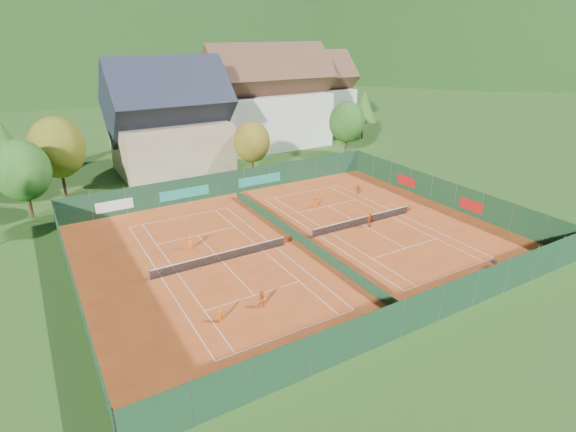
# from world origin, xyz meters

# --- Properties ---
(ground) EXTENTS (600.00, 600.00, 0.00)m
(ground) POSITION_xyz_m (0.00, 0.00, -0.02)
(ground) COLOR #244B17
(ground) RESTS_ON ground
(clay_pad) EXTENTS (40.00, 32.00, 0.01)m
(clay_pad) POSITION_xyz_m (0.00, 0.00, 0.01)
(clay_pad) COLOR #B9491B
(clay_pad) RESTS_ON ground
(court_markings_left) EXTENTS (11.03, 23.83, 0.00)m
(court_markings_left) POSITION_xyz_m (-8.00, 0.00, 0.01)
(court_markings_left) COLOR white
(court_markings_left) RESTS_ON ground
(court_markings_right) EXTENTS (11.03, 23.83, 0.00)m
(court_markings_right) POSITION_xyz_m (8.00, 0.00, 0.01)
(court_markings_right) COLOR white
(court_markings_right) RESTS_ON ground
(tennis_net_left) EXTENTS (13.30, 0.10, 1.02)m
(tennis_net_left) POSITION_xyz_m (-7.85, 0.00, 0.51)
(tennis_net_left) COLOR #59595B
(tennis_net_left) RESTS_ON ground
(tennis_net_right) EXTENTS (13.30, 0.10, 1.02)m
(tennis_net_right) POSITION_xyz_m (8.15, 0.00, 0.51)
(tennis_net_right) COLOR #59595B
(tennis_net_right) RESTS_ON ground
(court_divider) EXTENTS (0.03, 28.80, 1.00)m
(court_divider) POSITION_xyz_m (0.00, 0.00, 0.50)
(court_divider) COLOR #153C22
(court_divider) RESTS_ON ground
(fence_north) EXTENTS (40.00, 0.10, 3.00)m
(fence_north) POSITION_xyz_m (-0.46, 15.99, 1.47)
(fence_north) COLOR #133621
(fence_north) RESTS_ON ground
(fence_south) EXTENTS (40.00, 0.04, 3.00)m
(fence_south) POSITION_xyz_m (0.00, -16.00, 1.50)
(fence_south) COLOR #13361E
(fence_south) RESTS_ON ground
(fence_west) EXTENTS (0.04, 32.00, 3.00)m
(fence_west) POSITION_xyz_m (-20.00, 0.00, 1.50)
(fence_west) COLOR #14371C
(fence_west) RESTS_ON ground
(fence_east) EXTENTS (0.09, 32.00, 3.00)m
(fence_east) POSITION_xyz_m (20.00, 0.05, 1.48)
(fence_east) COLOR #14371C
(fence_east) RESTS_ON ground
(chalet) EXTENTS (16.20, 12.00, 16.00)m
(chalet) POSITION_xyz_m (-3.00, 30.00, 6.62)
(chalet) COLOR #CDB890
(chalet) RESTS_ON ground
(hotel_block_a) EXTENTS (21.60, 11.00, 17.25)m
(hotel_block_a) POSITION_xyz_m (16.00, 36.00, 7.38)
(hotel_block_a) COLOR silver
(hotel_block_a) RESTS_ON ground
(hotel_block_b) EXTENTS (17.28, 10.00, 15.50)m
(hotel_block_b) POSITION_xyz_m (30.00, 44.00, 6.62)
(hotel_block_b) COLOR silver
(hotel_block_b) RESTS_ON ground
(tree_west_front) EXTENTS (5.72, 5.72, 8.69)m
(tree_west_front) POSITION_xyz_m (-22.00, 20.00, 5.39)
(tree_west_front) COLOR #422C17
(tree_west_front) RESTS_ON ground
(tree_west_mid) EXTENTS (6.44, 6.44, 9.78)m
(tree_west_mid) POSITION_xyz_m (-18.00, 26.00, 6.07)
(tree_west_mid) COLOR #432718
(tree_west_mid) RESTS_ON ground
(tree_center) EXTENTS (5.01, 5.01, 7.60)m
(tree_center) POSITION_xyz_m (6.00, 22.00, 4.72)
(tree_center) COLOR #442C18
(tree_center) RESTS_ON ground
(tree_east_front) EXTENTS (5.72, 5.72, 8.69)m
(tree_east_front) POSITION_xyz_m (24.00, 24.00, 5.39)
(tree_east_front) COLOR #49311A
(tree_east_front) RESTS_ON ground
(tree_east_mid) EXTENTS (5.04, 5.04, 9.00)m
(tree_east_mid) POSITION_xyz_m (34.00, 32.00, 6.06)
(tree_east_mid) COLOR #4B331B
(tree_east_mid) RESTS_ON ground
(tree_east_back) EXTENTS (7.15, 7.15, 10.86)m
(tree_east_back) POSITION_xyz_m (26.00, 40.00, 6.74)
(tree_east_back) COLOR #473219
(tree_east_back) RESTS_ON ground
(mountain_backdrop) EXTENTS (820.00, 530.00, 242.00)m
(mountain_backdrop) POSITION_xyz_m (28.54, 233.48, -39.64)
(mountain_backdrop) COLOR black
(mountain_backdrop) RESTS_ON ground
(ball_hopper) EXTENTS (0.34, 0.34, 0.80)m
(ball_hopper) POSITION_xyz_m (11.92, -12.97, 0.56)
(ball_hopper) COLOR slate
(ball_hopper) RESTS_ON ground
(loose_ball_0) EXTENTS (0.07, 0.07, 0.07)m
(loose_ball_0) POSITION_xyz_m (-9.47, -6.79, 0.03)
(loose_ball_0) COLOR #CCD833
(loose_ball_0) RESTS_ON ground
(loose_ball_1) EXTENTS (0.07, 0.07, 0.07)m
(loose_ball_1) POSITION_xyz_m (3.26, -7.59, 0.03)
(loose_ball_1) COLOR #CCD833
(loose_ball_1) RESTS_ON ground
(loose_ball_2) EXTENTS (0.07, 0.07, 0.07)m
(loose_ball_2) POSITION_xyz_m (-0.60, 3.54, 0.03)
(loose_ball_2) COLOR #CCD833
(loose_ball_2) RESTS_ON ground
(loose_ball_3) EXTENTS (0.07, 0.07, 0.07)m
(loose_ball_3) POSITION_xyz_m (-2.93, 7.50, 0.03)
(loose_ball_3) COLOR #CCD833
(loose_ball_3) RESTS_ON ground
(loose_ball_4) EXTENTS (0.07, 0.07, 0.07)m
(loose_ball_4) POSITION_xyz_m (8.34, -2.84, 0.03)
(loose_ball_4) COLOR #CCD833
(loose_ball_4) RESTS_ON ground
(player_left_near) EXTENTS (0.59, 0.57, 1.36)m
(player_left_near) POSITION_xyz_m (-11.54, -8.27, 0.68)
(player_left_near) COLOR orange
(player_left_near) RESTS_ON ground
(player_left_mid) EXTENTS (0.82, 0.72, 1.40)m
(player_left_mid) POSITION_xyz_m (-8.25, -8.20, 0.70)
(player_left_mid) COLOR #DF5813
(player_left_mid) RESTS_ON ground
(player_left_far) EXTENTS (1.06, 0.83, 1.44)m
(player_left_far) POSITION_xyz_m (-9.65, 3.68, 0.72)
(player_left_far) COLOR orange
(player_left_far) RESTS_ON ground
(player_right_near) EXTENTS (0.91, 0.93, 1.57)m
(player_right_near) POSITION_xyz_m (8.27, -0.78, 0.78)
(player_right_near) COLOR #D04212
(player_right_near) RESTS_ON ground
(player_right_far_a) EXTENTS (0.79, 0.69, 1.35)m
(player_right_far_a) POSITION_xyz_m (6.49, 6.71, 0.68)
(player_right_far_a) COLOR #DC5413
(player_right_far_a) RESTS_ON ground
(player_right_far_b) EXTENTS (1.25, 0.63, 1.29)m
(player_right_far_b) POSITION_xyz_m (13.46, 7.74, 0.65)
(player_right_far_b) COLOR orange
(player_right_far_b) RESTS_ON ground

